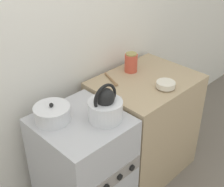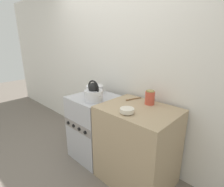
# 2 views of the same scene
# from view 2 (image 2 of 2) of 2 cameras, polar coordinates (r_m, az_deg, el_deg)

# --- Properties ---
(ground_plane) EXTENTS (12.00, 12.00, 0.00)m
(ground_plane) POSITION_cam_2_polar(r_m,az_deg,el_deg) (2.63, -10.59, -21.56)
(ground_plane) COLOR #70665B
(wall_back) EXTENTS (7.00, 0.06, 2.50)m
(wall_back) POSITION_cam_2_polar(r_m,az_deg,el_deg) (2.55, 1.01, 8.58)
(wall_back) COLOR silver
(wall_back) RESTS_ON ground_plane
(stove) EXTENTS (0.57, 0.61, 0.90)m
(stove) POSITION_cam_2_polar(r_m,az_deg,el_deg) (2.53, -5.71, -10.75)
(stove) COLOR #B2B2B7
(stove) RESTS_ON ground_plane
(counter) EXTENTS (0.83, 0.64, 0.93)m
(counter) POSITION_cam_2_polar(r_m,az_deg,el_deg) (2.12, 8.12, -16.44)
(counter) COLOR tan
(counter) RESTS_ON ground_plane
(kettle) EXTENTS (0.28, 0.23, 0.26)m
(kettle) POSITION_cam_2_polar(r_m,az_deg,el_deg) (2.16, -5.99, 0.02)
(kettle) COLOR silver
(kettle) RESTS_ON stove
(cooking_pot) EXTENTS (0.24, 0.24, 0.13)m
(cooking_pot) POSITION_cam_2_polar(r_m,az_deg,el_deg) (2.51, -5.70, 1.47)
(cooking_pot) COLOR silver
(cooking_pot) RESTS_ON stove
(enamel_bowl) EXTENTS (0.14, 0.14, 0.05)m
(enamel_bowl) POSITION_cam_2_polar(r_m,az_deg,el_deg) (1.76, 4.94, -5.53)
(enamel_bowl) COLOR beige
(enamel_bowl) RESTS_ON counter
(storage_jar) EXTENTS (0.11, 0.11, 0.16)m
(storage_jar) POSITION_cam_2_polar(r_m,az_deg,el_deg) (2.02, 12.27, -1.30)
(storage_jar) COLOR #CC4C38
(storage_jar) RESTS_ON counter
(wooden_spoon) EXTENTS (0.10, 0.22, 0.02)m
(wooden_spoon) POSITION_cam_2_polar(r_m,az_deg,el_deg) (2.16, 6.66, -1.80)
(wooden_spoon) COLOR olive
(wooden_spoon) RESTS_ON counter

